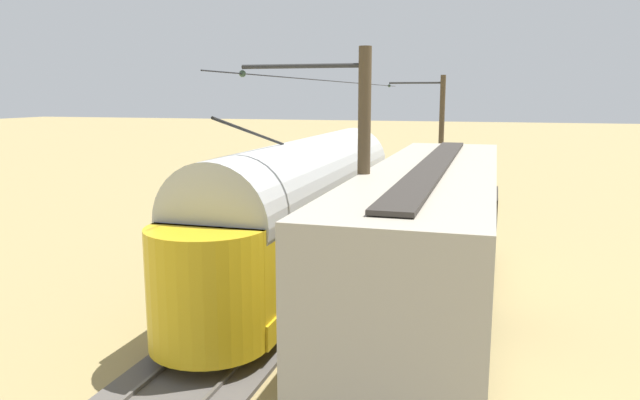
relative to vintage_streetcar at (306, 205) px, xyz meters
The scene contains 10 objects.
ground_plane 4.49m from the vintage_streetcar, 122.77° to the right, with size 220.00×220.00×0.00m, color #9E8956.
track_streetcar_siding 5.94m from the vintage_streetcar, 139.59° to the right, with size 2.80×80.00×0.18m.
track_adjacent_siding 4.20m from the vintage_streetcar, 90.00° to the right, with size 2.80×80.00×0.18m.
vintage_streetcar is the anchor object (origin of this frame).
boxcar_adjacent 5.10m from the vintage_streetcar, 145.56° to the left, with size 2.96×14.22×3.85m.
catenary_pole_foreground 15.13m from the vintage_streetcar, 100.49° to the right, with size 3.06×0.28×6.67m.
catenary_pole_mid_near 5.56m from the vintage_streetcar, 120.43° to the left, with size 3.06×0.28×6.67m.
overhead_wire_run 6.96m from the vintage_streetcar, 91.01° to the right, with size 2.85×23.50×0.18m.
switch_stand 15.06m from the vintage_streetcar, 111.99° to the right, with size 0.50×0.30×1.24m.
spare_tie_stack 8.37m from the vintage_streetcar, 71.79° to the right, with size 2.40×2.40×0.54m.
Camera 1 is at (-3.47, 20.72, 5.65)m, focal length 33.52 mm.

